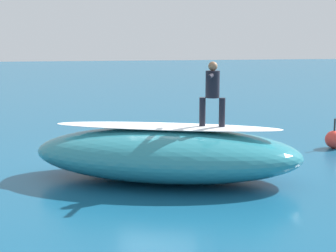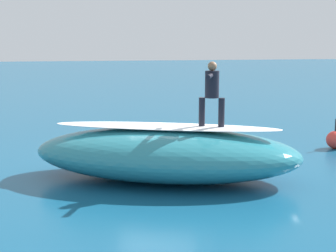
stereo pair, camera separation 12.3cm
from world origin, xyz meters
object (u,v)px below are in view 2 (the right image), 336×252
object	(u,v)px
buoy_marker	(335,140)
surfer_riding	(212,89)
surfboard_riding	(211,128)
surfboard_paddling	(134,152)
surfer_paddling	(130,147)

from	to	relation	value
buoy_marker	surfer_riding	bearing A→B (deg)	32.34
surfboard_riding	surfboard_paddling	size ratio (longest dim) A/B	0.84
surfer_riding	surfer_paddling	distance (m)	4.20
surfer_paddling	surfboard_riding	bearing A→B (deg)	-74.03
surfboard_riding	buoy_marker	size ratio (longest dim) A/B	2.22
surfer_riding	surfer_paddling	world-z (taller)	surfer_riding
surfboard_riding	buoy_marker	bearing A→B (deg)	-126.05
surfboard_paddling	buoy_marker	size ratio (longest dim) A/B	2.63
surfboard_paddling	surfer_paddling	bearing A→B (deg)	180.00
buoy_marker	surfer_paddling	bearing A→B (deg)	-3.10
surfer_riding	surfboard_paddling	bearing A→B (deg)	-44.25
surfer_paddling	buoy_marker	distance (m)	6.33
surfer_riding	surfboard_riding	bearing A→B (deg)	111.61
surfboard_paddling	surfer_paddling	size ratio (longest dim) A/B	1.57
surfboard_paddling	buoy_marker	world-z (taller)	buoy_marker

